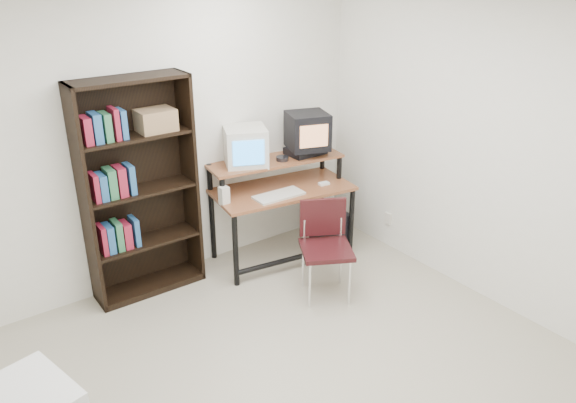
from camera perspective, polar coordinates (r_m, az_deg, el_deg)
floor at (r=4.14m, az=1.46°, el=-18.34°), size 4.00×4.00×0.01m
back_wall at (r=5.02m, az=-12.54°, el=6.20°), size 4.00×0.01×2.60m
right_wall at (r=4.81m, az=20.90°, el=4.41°), size 0.01×4.00×2.60m
computer_desk at (r=5.37m, az=-0.72°, el=1.12°), size 1.40×0.84×0.98m
crt_monitor at (r=5.21m, az=-4.36°, el=5.60°), size 0.50×0.50×0.36m
vcr at (r=5.51m, az=1.79°, el=5.14°), size 0.36×0.26×0.08m
crt_tv at (r=5.41m, az=1.99°, el=7.19°), size 0.46×0.46×0.35m
cd_spindle at (r=5.33m, az=-0.58°, el=4.32°), size 0.16×0.16×0.05m
keyboard at (r=5.15m, az=-0.93°, el=0.56°), size 0.48×0.22×0.03m
mousepad at (r=5.42m, az=3.54°, el=1.57°), size 0.24×0.21×0.01m
mouse at (r=5.43m, az=3.67°, el=1.79°), size 0.11×0.07×0.03m
desk_speaker at (r=5.02m, az=-6.50°, el=0.58°), size 0.08×0.08×0.17m
pc_tower at (r=5.75m, az=4.30°, el=-2.70°), size 0.22×0.46×0.42m
school_chair at (r=4.86m, az=3.77°, el=-3.83°), size 0.57×0.57×0.85m
bookshelf at (r=4.89m, az=-15.01°, el=1.37°), size 0.95×0.33×1.90m
wall_outlet at (r=5.82m, az=10.11°, el=-1.72°), size 0.02×0.08×0.12m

